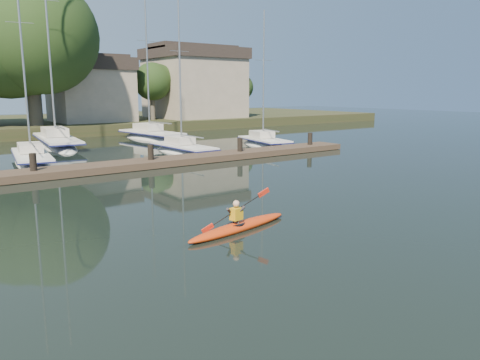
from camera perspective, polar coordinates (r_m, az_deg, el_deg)
ground at (r=12.80m, az=4.43°, el=-7.81°), size 160.00×160.00×0.00m
kayak at (r=13.96m, az=-0.14°, el=-5.49°), size 4.08×1.30×1.29m
dock at (r=24.81m, az=-17.05°, el=1.40°), size 34.00×2.00×1.80m
sailboat_2 at (r=29.39m, az=-24.00°, el=1.63°), size 2.96×8.21×13.30m
sailboat_3 at (r=31.21m, az=-6.91°, el=2.98°), size 2.12×7.11×11.37m
sailboat_4 at (r=34.99m, az=2.95°, el=3.89°), size 3.06×6.64×10.88m
sailboat_6 at (r=37.39m, az=-21.39°, el=3.56°), size 3.54×11.34×17.72m
sailboat_7 at (r=40.45m, az=-10.73°, el=4.62°), size 3.32×8.89×14.00m
shore at (r=50.39m, az=-25.54°, el=8.88°), size 90.00×25.25×12.75m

